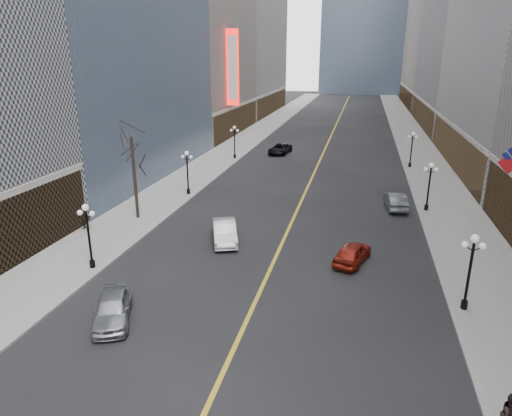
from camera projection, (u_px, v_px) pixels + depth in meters
The scene contains 18 objects.
sidewalk_east at pixel (424, 162), 62.50m from camera, with size 6.00×230.00×0.15m, color gray.
sidewalk_west at pixel (228, 152), 68.51m from camera, with size 6.00×230.00×0.15m, color gray.
lane_line at pixel (327, 145), 74.76m from camera, with size 0.25×200.00×0.02m, color gold.
streetlamp_east_1 at pixel (471, 264), 25.12m from camera, with size 1.26×0.44×4.52m.
streetlamp_east_2 at pixel (430, 181), 41.75m from camera, with size 1.26×0.44×4.52m.
streetlamp_east_3 at pixel (412, 146), 58.38m from camera, with size 1.26×0.44×4.52m.
streetlamp_west_1 at pixel (88, 230), 30.18m from camera, with size 1.26×0.44×4.52m.
streetlamp_west_2 at pixel (187, 168), 46.81m from camera, with size 1.26×0.44×4.52m.
streetlamp_west_3 at pixel (235, 139), 63.45m from camera, with size 1.26×0.44×4.52m.
theatre_marquee at pixel (233, 68), 74.38m from camera, with size 2.00×0.55×12.00m.
tree_west_far at pixel (132, 150), 38.73m from camera, with size 3.60×3.60×7.92m.
car_nb_near at pixel (112, 308), 24.80m from camera, with size 1.87×4.65×1.58m, color #95989C.
car_nb_mid at pixel (225, 232), 35.51m from camera, with size 1.73×4.96×1.63m, color silver.
car_nb_far at pixel (280, 149), 67.62m from camera, with size 2.46×5.34×1.49m, color black.
car_sb_mid at pixel (352, 253), 31.89m from camera, with size 1.73×4.29×1.46m, color maroon.
car_sb_far at pixel (395, 201), 43.27m from camera, with size 1.65×4.74×1.56m, color #575C60.
ped_east_walk at pixel (511, 416), 16.99m from camera, with size 0.90×0.49×1.84m, color black.
ped_west_far at pixel (84, 218), 37.62m from camera, with size 1.73×0.50×1.86m, color black.
Camera 1 is at (5.43, 5.07, 13.81)m, focal length 32.00 mm.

